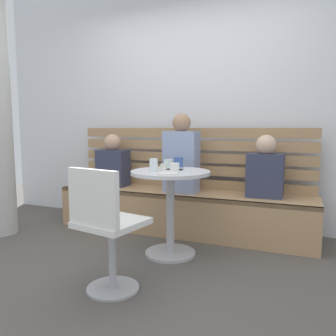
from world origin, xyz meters
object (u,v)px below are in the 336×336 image
(person_adult, at_px, (181,157))
(person_child_middle, at_px, (265,170))
(booth_bench, at_px, (182,212))
(cup_mug_blue, at_px, (179,162))
(cafe_table, at_px, (170,196))
(phone_on_table, at_px, (175,169))
(white_chair, at_px, (106,226))
(plate_small, at_px, (168,173))
(cup_water_clear, at_px, (154,165))
(cup_glass_short, at_px, (168,164))
(cup_ceramic_white, at_px, (175,167))
(cup_espresso_small, at_px, (163,167))
(person_child_left, at_px, (113,163))

(person_adult, height_order, person_child_middle, person_adult)
(booth_bench, relative_size, cup_mug_blue, 28.42)
(cafe_table, bearing_deg, phone_on_table, 84.23)
(white_chair, height_order, person_child_middle, person_child_middle)
(plate_small, bearing_deg, person_child_middle, 53.62)
(cup_mug_blue, bearing_deg, person_child_middle, 28.04)
(person_child_middle, height_order, cup_mug_blue, person_child_middle)
(cafe_table, distance_m, white_chair, 0.83)
(cup_water_clear, bearing_deg, cup_glass_short, 85.73)
(cup_mug_blue, bearing_deg, cup_ceramic_white, -75.98)
(cup_mug_blue, xyz_separation_m, phone_on_table, (0.04, -0.20, -0.04))
(cafe_table, relative_size, cup_mug_blue, 7.79)
(cafe_table, xyz_separation_m, phone_on_table, (0.01, 0.08, 0.23))
(person_child_middle, xyz_separation_m, plate_small, (-0.65, -0.88, 0.04))
(cup_espresso_small, height_order, cup_glass_short, cup_glass_short)
(white_chair, bearing_deg, booth_bench, 89.70)
(person_child_left, bearing_deg, cafe_table, -34.51)
(person_child_middle, xyz_separation_m, cup_ceramic_white, (-0.67, -0.69, 0.07))
(cup_mug_blue, bearing_deg, cup_glass_short, -123.16)
(phone_on_table, bearing_deg, cup_mug_blue, 3.51)
(cup_ceramic_white, relative_size, cup_water_clear, 0.73)
(cafe_table, relative_size, white_chair, 0.87)
(booth_bench, height_order, person_child_left, person_child_left)
(cup_espresso_small, bearing_deg, cup_mug_blue, 80.67)
(booth_bench, distance_m, person_child_middle, 0.97)
(booth_bench, relative_size, cup_glass_short, 33.75)
(white_chair, relative_size, phone_on_table, 6.07)
(cup_glass_short, height_order, cup_ceramic_white, cup_glass_short)
(cup_glass_short, xyz_separation_m, cup_water_clear, (-0.02, -0.28, 0.02))
(person_child_left, relative_size, cup_espresso_small, 10.63)
(cup_ceramic_white, bearing_deg, cafe_table, 157.11)
(person_child_middle, distance_m, cup_espresso_small, 1.02)
(white_chair, xyz_separation_m, cup_ceramic_white, (0.18, 0.79, 0.31))
(booth_bench, relative_size, cafe_table, 3.65)
(person_child_middle, relative_size, cup_glass_short, 7.50)
(cup_mug_blue, bearing_deg, white_chair, -95.50)
(booth_bench, height_order, white_chair, white_chair)
(person_adult, relative_size, cup_water_clear, 7.38)
(cup_glass_short, height_order, cup_mug_blue, cup_mug_blue)
(cafe_table, bearing_deg, cup_water_clear, -139.50)
(cup_glass_short, relative_size, cup_water_clear, 0.73)
(cup_mug_blue, bearing_deg, person_child_left, 157.41)
(booth_bench, xyz_separation_m, cup_ceramic_white, (0.17, -0.66, 0.55))
(cafe_table, height_order, cup_glass_short, cup_glass_short)
(cup_ceramic_white, height_order, cup_water_clear, cup_water_clear)
(person_child_middle, relative_size, plate_small, 3.53)
(cup_espresso_small, height_order, cup_mug_blue, cup_mug_blue)
(cup_ceramic_white, height_order, phone_on_table, cup_ceramic_white)
(cafe_table, xyz_separation_m, cup_espresso_small, (-0.07, 0.02, 0.25))
(cafe_table, bearing_deg, booth_bench, 101.12)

